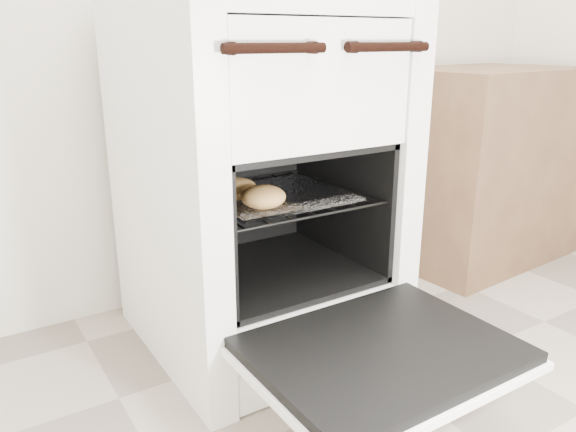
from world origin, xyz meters
TOP-DOWN VIEW (x-y plane):
  - stove at (-0.18, 1.13)m, footprint 0.67×0.74m
  - oven_door at (-0.18, 0.56)m, footprint 0.60×0.47m
  - oven_rack at (-0.18, 1.05)m, footprint 0.49×0.47m
  - foil_sheet at (-0.18, 1.03)m, footprint 0.38×0.33m
  - baked_rolls at (-0.29, 1.01)m, footprint 0.18×0.30m
  - counter at (0.97, 1.26)m, footprint 0.83×0.59m

SIDE VIEW (x-z plane):
  - oven_door at x=-0.18m, z-range 0.20..0.24m
  - counter at x=0.97m, z-range 0.00..0.80m
  - oven_rack at x=-0.18m, z-range 0.48..0.49m
  - foil_sheet at x=-0.18m, z-range 0.48..0.49m
  - stove at x=-0.18m, z-range -0.01..1.01m
  - baked_rolls at x=-0.29m, z-range 0.49..0.55m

